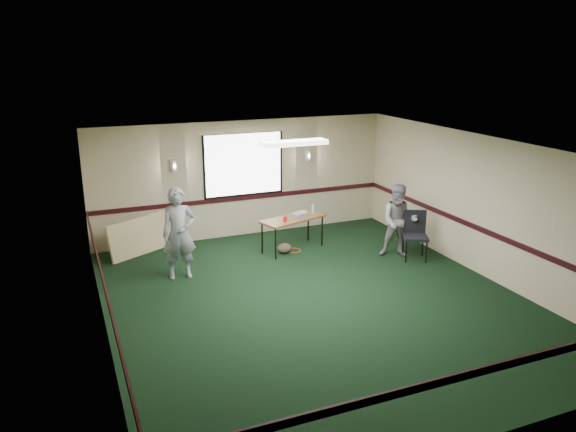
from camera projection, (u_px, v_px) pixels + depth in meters
name	position (u px, v px, depth m)	size (l,w,h in m)	color
ground	(316.00, 301.00, 9.83)	(8.00, 8.00, 0.00)	black
room_shell	(272.00, 187.00, 11.25)	(8.00, 8.02, 8.00)	tan
folding_table	(293.00, 220.00, 12.17)	(1.55, 0.99, 0.72)	brown
projector	(298.00, 215.00, 12.19)	(0.28, 0.24, 0.09)	#9A9AA3
game_console	(302.00, 213.00, 12.41)	(0.22, 0.17, 0.05)	white
red_cup	(285.00, 219.00, 11.86)	(0.08, 0.08, 0.12)	red
water_bottle	(313.00, 209.00, 12.45)	(0.06, 0.06, 0.20)	#85AFDA
duffel_bag	(284.00, 248.00, 12.10)	(0.31, 0.24, 0.22)	#4C452B
cable_coil	(294.00, 250.00, 12.27)	(0.32, 0.32, 0.02)	#BC4417
folded_table	(140.00, 236.00, 12.00)	(1.54, 0.07, 0.79)	tan
conference_chair	(415.00, 231.00, 11.72)	(0.66, 0.67, 1.00)	black
person_left	(179.00, 234.00, 10.63)	(0.64, 0.42, 1.77)	#3B5382
person_right	(399.00, 221.00, 11.74)	(0.76, 0.59, 1.57)	#7485B5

